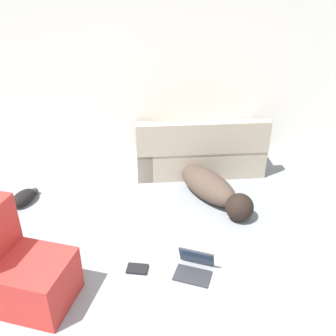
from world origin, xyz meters
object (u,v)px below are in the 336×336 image
at_px(dog, 214,189).
at_px(couch, 198,151).
at_px(laptop_open, 195,265).
at_px(side_chair, 26,274).
at_px(cat, 24,197).
at_px(book_black, 137,269).

bearing_deg(dog, couch, 153.88).
bearing_deg(laptop_open, side_chair, -148.55).
height_order(dog, side_chair, side_chair).
distance_m(couch, laptop_open, 2.07).
xyz_separation_m(cat, laptop_open, (1.97, -1.20, -0.01)).
height_order(couch, laptop_open, couch).
bearing_deg(cat, book_black, -106.74).
distance_m(dog, laptop_open, 1.22).
bearing_deg(cat, side_chair, -138.12).
xyz_separation_m(book_black, side_chair, (-0.90, -0.33, 0.28)).
bearing_deg(side_chair, couch, -19.25).
height_order(dog, laptop_open, dog).
xyz_separation_m(cat, side_chair, (0.52, -1.51, 0.22)).
bearing_deg(couch, side_chair, 51.27).
height_order(laptop_open, book_black, laptop_open).
relative_size(couch, laptop_open, 4.23).
xyz_separation_m(laptop_open, book_black, (-0.55, 0.02, -0.06)).
relative_size(couch, dog, 1.36).
relative_size(cat, laptop_open, 1.21).
height_order(dog, cat, dog).
bearing_deg(cat, laptop_open, -98.48).
bearing_deg(book_black, side_chair, -160.18).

